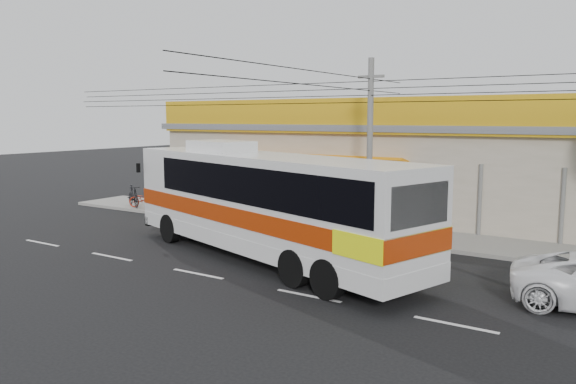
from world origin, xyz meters
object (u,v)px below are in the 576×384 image
at_px(utility_pole, 371,91).
at_px(motorbike_dark, 133,196).
at_px(motorbike_red, 144,199).
at_px(coach_bus, 268,199).

bearing_deg(utility_pole, motorbike_dark, 179.68).
bearing_deg(motorbike_red, motorbike_dark, 79.48).
distance_m(motorbike_red, motorbike_dark, 0.67).
bearing_deg(coach_bus, motorbike_red, 173.97).
height_order(coach_bus, utility_pole, utility_pole).
relative_size(motorbike_red, utility_pole, 0.05).
xyz_separation_m(motorbike_red, utility_pole, (12.89, -0.22, 5.27)).
height_order(coach_bus, motorbike_dark, coach_bus).
distance_m(motorbike_dark, utility_pole, 14.47).
xyz_separation_m(coach_bus, motorbike_red, (-11.47, 5.11, -1.55)).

